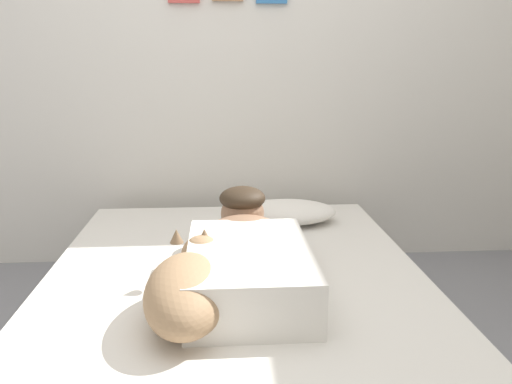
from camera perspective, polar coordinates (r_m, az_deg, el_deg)
name	(u,v)px	position (r m, az deg, el deg)	size (l,w,h in m)	color
back_wall	(228,44)	(2.98, -3.14, 16.11)	(3.97, 0.12, 2.50)	silver
bed	(236,317)	(2.09, -2.25, -13.74)	(1.50, 1.94, 0.36)	#4C4742
pillow	(285,212)	(2.59, 3.20, -2.25)	(0.52, 0.32, 0.11)	white
person_lying	(247,253)	(1.91, -1.04, -6.83)	(0.43, 0.92, 0.27)	silver
dog	(189,287)	(1.66, -7.51, -10.49)	(0.26, 0.57, 0.21)	#9E7A56
coffee_cup	(280,231)	(2.37, 2.68, -4.35)	(0.12, 0.09, 0.07)	teal
cell_phone	(243,262)	(2.10, -1.49, -7.83)	(0.07, 0.14, 0.01)	black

